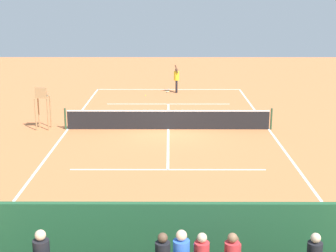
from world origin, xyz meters
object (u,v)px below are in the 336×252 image
umpire_chair (42,103)px  courtside_bench (249,246)px  tennis_ball_near (145,95)px  tennis_net (168,120)px  tennis_player (177,78)px  tennis_racket (167,91)px

umpire_chair → courtside_bench: bearing=121.6°
courtside_bench → tennis_ball_near: bearing=-80.8°
tennis_net → tennis_ball_near: (1.53, -8.64, -0.47)m
courtside_bench → tennis_player: bearing=-86.4°
tennis_player → tennis_ball_near: (2.07, 1.19, -0.98)m
umpire_chair → tennis_net: bearing=179.7°
tennis_net → tennis_player: bearing=-93.1°
umpire_chair → courtside_bench: 15.65m
tennis_net → courtside_bench: (-2.00, 13.27, 0.06)m
tennis_ball_near → tennis_racket: bearing=-134.3°
courtside_bench → tennis_player: (1.46, -23.10, 0.46)m
umpire_chair → tennis_ball_near: umpire_chair is taller
tennis_net → umpire_chair: (6.20, -0.04, 0.81)m
tennis_player → tennis_ball_near: 2.58m
tennis_player → tennis_racket: (0.62, -0.30, -1.00)m
umpire_chair → tennis_racket: 11.87m
umpire_chair → tennis_player: umpire_chair is taller
tennis_net → tennis_player: (-0.54, -9.83, 0.51)m
umpire_chair → tennis_ball_near: 9.87m
tennis_player → tennis_racket: tennis_player is taller
umpire_chair → tennis_player: 11.89m
courtside_bench → umpire_chair: bearing=-58.4°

